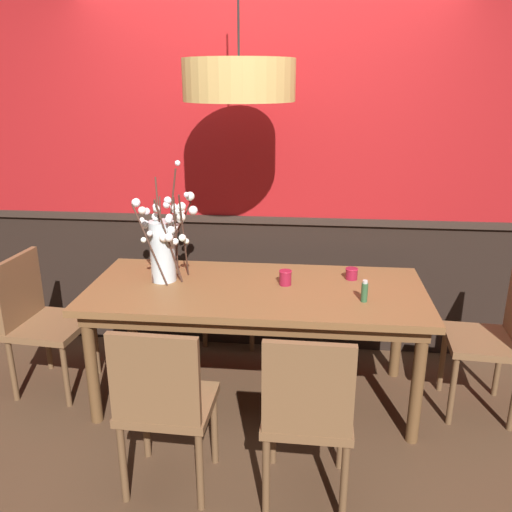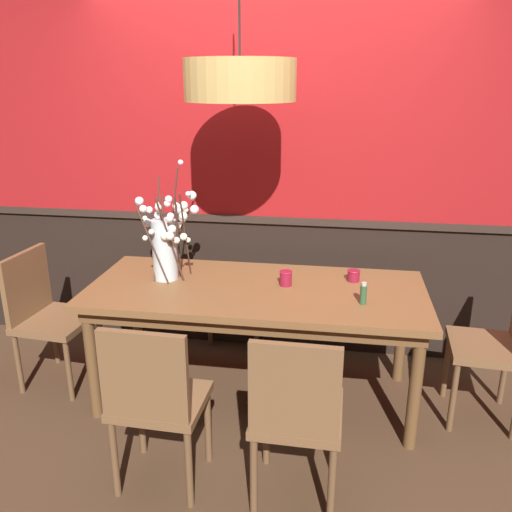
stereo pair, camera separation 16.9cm
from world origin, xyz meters
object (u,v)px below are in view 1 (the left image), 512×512
candle_holder_nearer_center (285,278)px  pendant_lamp (239,80)px  chair_head_east_end (497,331)px  vase_with_blossoms (164,245)px  chair_far_side_left (235,276)px  chair_near_side_right (307,410)px  condiment_bottle (364,292)px  candle_holder_nearer_edge (352,274)px  dining_table (256,300)px  chair_head_west_end (40,316)px  chair_near_side_left (163,401)px

candle_holder_nearer_center → pendant_lamp: pendant_lamp is taller
chair_head_east_end → vase_with_blossoms: 2.06m
chair_far_side_left → chair_near_side_right: chair_near_side_right is taller
condiment_bottle → pendant_lamp: (-0.73, 0.23, 1.13)m
candle_holder_nearer_center → condiment_bottle: size_ratio=0.72×
candle_holder_nearer_edge → vase_with_blossoms: bearing=-173.3°
dining_table → candle_holder_nearer_edge: candle_holder_nearer_edge is taller
chair_head_west_end → condiment_bottle: (2.03, -0.14, 0.31)m
chair_head_west_end → chair_near_side_right: chair_near_side_right is taller
chair_head_east_end → chair_head_west_end: bearing=180.0°
chair_head_east_end → condiment_bottle: bearing=-170.0°
condiment_bottle → candle_holder_nearer_edge: bearing=97.6°
dining_table → chair_head_west_end: chair_head_west_end is taller
chair_far_side_left → candle_holder_nearer_edge: (0.84, -0.66, 0.29)m
chair_near_side_left → chair_head_west_end: size_ratio=1.01×
chair_head_east_end → chair_far_side_left: bearing=152.9°
chair_head_east_end → chair_head_west_end: size_ratio=1.07×
dining_table → pendant_lamp: bearing=140.8°
chair_head_west_end → candle_holder_nearer_center: size_ratio=9.81×
chair_near_side_right → chair_head_west_end: bearing=153.2°
chair_near_side_right → vase_with_blossoms: 1.38m
condiment_bottle → chair_near_side_left: bearing=-143.7°
vase_with_blossoms → pendant_lamp: (0.47, 0.02, 0.96)m
dining_table → candle_holder_nearer_edge: (0.58, 0.20, 0.12)m
dining_table → condiment_bottle: condiment_bottle is taller
chair_head_west_end → chair_far_side_left: bearing=36.9°
dining_table → condiment_bottle: 0.66m
chair_far_side_left → chair_head_west_end: 1.44m
chair_near_side_left → condiment_bottle: size_ratio=7.13×
chair_head_west_end → condiment_bottle: 2.06m
chair_head_east_end → candle_holder_nearer_edge: bearing=166.2°
dining_table → pendant_lamp: (-0.10, 0.08, 1.27)m
dining_table → chair_head_east_end: chair_head_east_end is taller
chair_head_east_end → candle_holder_nearer_center: 1.29m
chair_near_side_left → chair_far_side_left: bearing=86.8°
dining_table → chair_head_west_end: size_ratio=2.25×
candle_holder_nearer_edge → chair_head_west_end: bearing=-174.0°
dining_table → chair_near_side_left: size_ratio=2.22×
chair_head_east_end → vase_with_blossoms: size_ratio=1.32×
chair_near_side_right → candle_holder_nearer_edge: bearing=76.5°
candle_holder_nearer_center → condiment_bottle: bearing=-24.9°
chair_head_west_end → vase_with_blossoms: bearing=5.0°
chair_head_east_end → vase_with_blossoms: vase_with_blossoms is taller
chair_far_side_left → pendant_lamp: size_ratio=0.93×
chair_near_side_left → chair_head_west_end: 1.36m
vase_with_blossoms → candle_holder_nearer_center: 0.77m
candle_holder_nearer_center → candle_holder_nearer_edge: size_ratio=1.14×
dining_table → candle_holder_nearer_center: (0.17, 0.06, 0.13)m
dining_table → chair_far_side_left: chair_far_side_left is taller
candle_holder_nearer_center → chair_near_side_right: bearing=-80.9°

